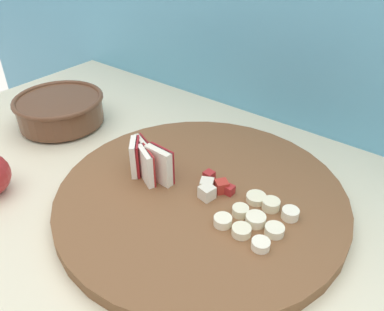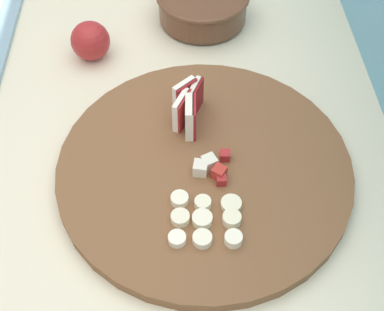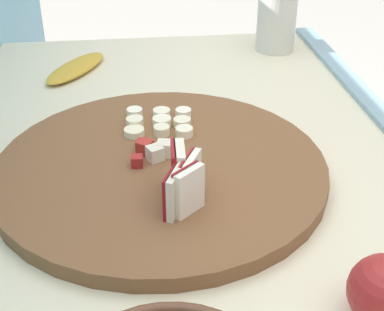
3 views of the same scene
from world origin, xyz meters
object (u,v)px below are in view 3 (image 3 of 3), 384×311
at_px(apple_dice_pile, 152,151).
at_px(small_jar, 277,18).
at_px(banana_slice_rows, 159,122).
at_px(cutting_board, 161,168).
at_px(banana_peel, 76,68).
at_px(apple_wedge_fan, 182,180).

bearing_deg(apple_dice_pile, small_jar, -32.57).
height_order(apple_dice_pile, banana_slice_rows, apple_dice_pile).
bearing_deg(banana_slice_rows, cutting_board, 177.12).
distance_m(cutting_board, banana_peel, 0.41).
distance_m(apple_wedge_fan, banana_peel, 0.51).
relative_size(cutting_board, apple_wedge_fan, 4.85).
distance_m(apple_dice_pile, banana_slice_rows, 0.09).
height_order(apple_dice_pile, small_jar, small_jar).
bearing_deg(cutting_board, banana_peel, 19.87).
relative_size(apple_wedge_fan, banana_peel, 0.53).
distance_m(banana_slice_rows, small_jar, 0.45).
bearing_deg(apple_dice_pile, banana_slice_rows, -9.77).
bearing_deg(apple_dice_pile, apple_wedge_fan, -164.11).
xyz_separation_m(cutting_board, small_jar, (0.46, -0.28, 0.06)).
bearing_deg(banana_peel, banana_slice_rows, -152.94).
relative_size(banana_slice_rows, banana_peel, 0.60).
bearing_deg(apple_wedge_fan, banana_slice_rows, 4.46).
height_order(apple_wedge_fan, apple_dice_pile, apple_wedge_fan).
relative_size(cutting_board, banana_slice_rows, 4.28).
distance_m(banana_peel, small_jar, 0.43).
height_order(banana_slice_rows, banana_peel, banana_slice_rows).
relative_size(cutting_board, small_jar, 3.29).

